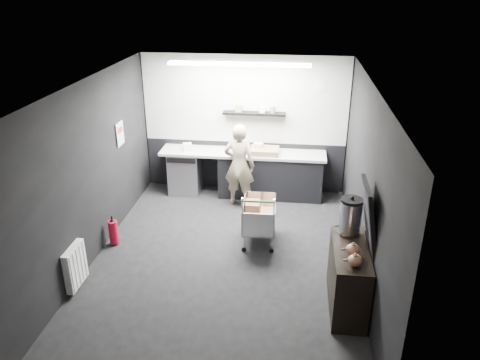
# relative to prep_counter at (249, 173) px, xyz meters

# --- Properties ---
(floor) EXTENTS (5.50, 5.50, 0.00)m
(floor) POSITION_rel_prep_counter_xyz_m (-0.14, -2.42, -0.46)
(floor) COLOR black
(floor) RESTS_ON ground
(ceiling) EXTENTS (5.50, 5.50, 0.00)m
(ceiling) POSITION_rel_prep_counter_xyz_m (-0.14, -2.42, 2.24)
(ceiling) COLOR white
(ceiling) RESTS_ON wall_back
(wall_back) EXTENTS (5.50, 0.00, 5.50)m
(wall_back) POSITION_rel_prep_counter_xyz_m (-0.14, 0.33, 0.89)
(wall_back) COLOR black
(wall_back) RESTS_ON floor
(wall_front) EXTENTS (5.50, 0.00, 5.50)m
(wall_front) POSITION_rel_prep_counter_xyz_m (-0.14, -5.17, 0.89)
(wall_front) COLOR black
(wall_front) RESTS_ON floor
(wall_left) EXTENTS (0.00, 5.50, 5.50)m
(wall_left) POSITION_rel_prep_counter_xyz_m (-2.14, -2.42, 0.89)
(wall_left) COLOR black
(wall_left) RESTS_ON floor
(wall_right) EXTENTS (0.00, 5.50, 5.50)m
(wall_right) POSITION_rel_prep_counter_xyz_m (1.86, -2.42, 0.89)
(wall_right) COLOR black
(wall_right) RESTS_ON floor
(kitchen_wall_panel) EXTENTS (3.95, 0.02, 1.70)m
(kitchen_wall_panel) POSITION_rel_prep_counter_xyz_m (-0.14, 0.31, 1.39)
(kitchen_wall_panel) COLOR silver
(kitchen_wall_panel) RESTS_ON wall_back
(dado_panel) EXTENTS (3.95, 0.02, 1.00)m
(dado_panel) POSITION_rel_prep_counter_xyz_m (-0.14, 0.31, 0.04)
(dado_panel) COLOR black
(dado_panel) RESTS_ON wall_back
(floating_shelf) EXTENTS (1.20, 0.22, 0.04)m
(floating_shelf) POSITION_rel_prep_counter_xyz_m (0.06, 0.20, 1.16)
(floating_shelf) COLOR black
(floating_shelf) RESTS_ON wall_back
(wall_clock) EXTENTS (0.20, 0.03, 0.20)m
(wall_clock) POSITION_rel_prep_counter_xyz_m (1.26, 0.30, 1.69)
(wall_clock) COLOR white
(wall_clock) RESTS_ON wall_back
(poster) EXTENTS (0.02, 0.30, 0.40)m
(poster) POSITION_rel_prep_counter_xyz_m (-2.12, -1.12, 1.09)
(poster) COLOR silver
(poster) RESTS_ON wall_left
(poster_red_band) EXTENTS (0.02, 0.22, 0.10)m
(poster_red_band) POSITION_rel_prep_counter_xyz_m (-2.11, -1.12, 1.16)
(poster_red_band) COLOR red
(poster_red_band) RESTS_ON poster
(radiator) EXTENTS (0.10, 0.50, 0.60)m
(radiator) POSITION_rel_prep_counter_xyz_m (-2.08, -3.32, -0.11)
(radiator) COLOR white
(radiator) RESTS_ON wall_left
(ceiling_strip) EXTENTS (2.40, 0.20, 0.04)m
(ceiling_strip) POSITION_rel_prep_counter_xyz_m (-0.14, -0.57, 2.21)
(ceiling_strip) COLOR white
(ceiling_strip) RESTS_ON ceiling
(prep_counter) EXTENTS (3.20, 0.61, 0.90)m
(prep_counter) POSITION_rel_prep_counter_xyz_m (0.00, 0.00, 0.00)
(prep_counter) COLOR black
(prep_counter) RESTS_ON floor
(person) EXTENTS (0.64, 0.47, 1.60)m
(person) POSITION_rel_prep_counter_xyz_m (-0.14, -0.45, 0.34)
(person) COLOR beige
(person) RESTS_ON floor
(shopping_cart) EXTENTS (0.54, 0.88, 0.96)m
(shopping_cart) POSITION_rel_prep_counter_xyz_m (0.34, -1.75, -0.00)
(shopping_cart) COLOR silver
(shopping_cart) RESTS_ON floor
(sideboard) EXTENTS (0.50, 1.17, 1.75)m
(sideboard) POSITION_rel_prep_counter_xyz_m (1.64, -3.23, 0.10)
(sideboard) COLOR black
(sideboard) RESTS_ON floor
(fire_extinguisher) EXTENTS (0.15, 0.15, 0.50)m
(fire_extinguisher) POSITION_rel_prep_counter_xyz_m (-1.99, -2.15, -0.22)
(fire_extinguisher) COLOR #B70C25
(fire_extinguisher) RESTS_ON floor
(cardboard_box) EXTENTS (0.55, 0.42, 0.11)m
(cardboard_box) POSITION_rel_prep_counter_xyz_m (0.29, -0.05, 0.50)
(cardboard_box) COLOR olive
(cardboard_box) RESTS_ON prep_counter
(pink_tub) EXTENTS (0.19, 0.19, 0.19)m
(pink_tub) POSITION_rel_prep_counter_xyz_m (0.17, 0.00, 0.54)
(pink_tub) COLOR beige
(pink_tub) RESTS_ON prep_counter
(white_container) EXTENTS (0.20, 0.17, 0.15)m
(white_container) POSITION_rel_prep_counter_xyz_m (-1.21, -0.05, 0.52)
(white_container) COLOR white
(white_container) RESTS_ON prep_counter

